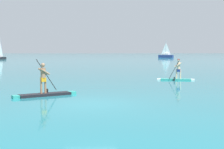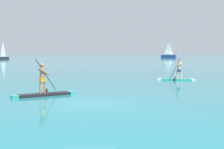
{
  "view_description": "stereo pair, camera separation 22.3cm",
  "coord_description": "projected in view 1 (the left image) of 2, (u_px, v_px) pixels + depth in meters",
  "views": [
    {
      "loc": [
        0.39,
        -14.55,
        2.39
      ],
      "look_at": [
        1.27,
        7.27,
        0.76
      ],
      "focal_mm": 52.81,
      "sensor_mm": 36.0,
      "label": 1
    },
    {
      "loc": [
        0.62,
        -14.56,
        2.39
      ],
      "look_at": [
        1.27,
        7.27,
        0.76
      ],
      "focal_mm": 52.81,
      "sensor_mm": 36.0,
      "label": 2
    }
  ],
  "objects": [
    {
      "name": "ground",
      "position": [
        90.0,
        104.0,
        14.66
      ],
      "size": [
        440.0,
        440.0,
        0.0
      ],
      "primitive_type": "plane",
      "color": "#1E727F"
    },
    {
      "name": "paddleboarder_mid_center",
      "position": [
        45.0,
        90.0,
        17.13
      ],
      "size": [
        3.15,
        2.06,
        1.91
      ],
      "rotation": [
        0.0,
        0.0,
        0.52
      ],
      "color": "black",
      "rests_on": "ground"
    },
    {
      "name": "paddleboarder_far_right",
      "position": [
        176.0,
        75.0,
        26.08
      ],
      "size": [
        2.96,
        1.02,
        1.71
      ],
      "rotation": [
        0.0,
        0.0,
        2.98
      ],
      "color": "teal",
      "rests_on": "ground"
    },
    {
      "name": "sailboat_left_horizon",
      "position": [
        0.0,
        56.0,
        83.7
      ],
      "size": [
        1.81,
        4.5,
        5.59
      ],
      "rotation": [
        0.0,
        0.0,
        4.57
      ],
      "color": "black",
      "rests_on": "ground"
    },
    {
      "name": "sailboat_right_horizon",
      "position": [
        166.0,
        55.0,
        102.43
      ],
      "size": [
        4.52,
        3.61,
        5.35
      ],
      "rotation": [
        0.0,
        0.0,
        5.68
      ],
      "color": "navy",
      "rests_on": "ground"
    }
  ]
}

